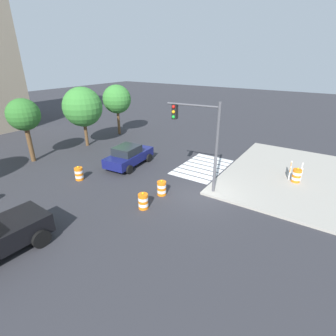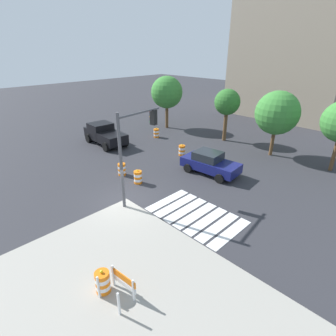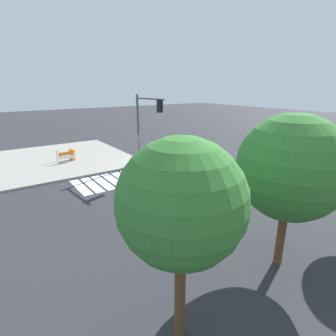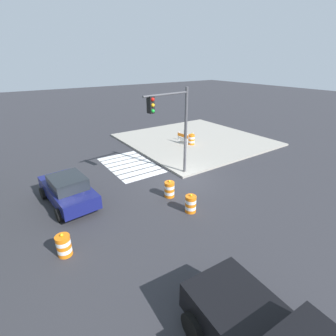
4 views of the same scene
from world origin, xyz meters
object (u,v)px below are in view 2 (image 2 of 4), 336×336
object	(u,v)px
pickup_truck	(104,134)
traffic_barrel_crosswalk_end	(122,169)
traffic_barrel_on_sidewalk	(103,282)
traffic_light_pole	(135,140)
traffic_barrel_median_near	(156,133)
street_tree_streetside_near	(227,103)
sports_car	(210,163)
construction_barricade	(120,284)
traffic_barrel_near_corner	(138,177)
street_tree_streetside_mid	(167,92)
traffic_barrel_median_far	(182,150)
street_tree_streetside_far	(277,113)

from	to	relation	value
pickup_truck	traffic_barrel_crosswalk_end	world-z (taller)	pickup_truck
traffic_barrel_on_sidewalk	traffic_light_pole	distance (m)	7.60
traffic_light_pole	traffic_barrel_median_near	bearing A→B (deg)	132.35
street_tree_streetside_near	traffic_barrel_on_sidewalk	bearing A→B (deg)	-68.54
sports_car	construction_barricade	distance (m)	12.00
traffic_barrel_crosswalk_end	traffic_barrel_median_near	distance (m)	9.28
traffic_barrel_near_corner	traffic_barrel_on_sidewalk	distance (m)	9.13
pickup_truck	traffic_barrel_on_sidewalk	size ratio (longest dim) A/B	5.14
pickup_truck	construction_barricade	distance (m)	18.23
traffic_barrel_near_corner	street_tree_streetside_mid	distance (m)	14.63
street_tree_streetside_near	traffic_light_pole	bearing A→B (deg)	-77.63
pickup_truck	street_tree_streetside_mid	world-z (taller)	street_tree_streetside_mid
traffic_barrel_median_far	street_tree_streetside_far	xyz separation A→B (m)	(5.42, 5.55, 3.24)
traffic_barrel_median_near	street_tree_streetside_near	world-z (taller)	street_tree_streetside_near
traffic_barrel_median_far	traffic_barrel_median_near	bearing A→B (deg)	160.68
traffic_barrel_near_corner	traffic_barrel_median_far	size ratio (longest dim) A/B	1.00
traffic_barrel_near_corner	traffic_barrel_median_near	xyz separation A→B (m)	(-6.72, 7.88, 0.00)
sports_car	street_tree_streetside_far	distance (m)	7.49
traffic_barrel_median_near	street_tree_streetside_near	size ratio (longest dim) A/B	0.20
traffic_barrel_on_sidewalk	street_tree_streetside_mid	xyz separation A→B (m)	(-14.82, 17.98, 3.41)
sports_car	traffic_barrel_on_sidewalk	world-z (taller)	sports_car
sports_car	street_tree_streetside_far	size ratio (longest dim) A/B	0.81
traffic_barrel_median_near	traffic_barrel_on_sidewalk	world-z (taller)	traffic_barrel_on_sidewalk
traffic_barrel_median_near	construction_barricade	xyz separation A→B (m)	(13.56, -14.22, 0.27)
street_tree_streetside_mid	street_tree_streetside_far	size ratio (longest dim) A/B	1.05
street_tree_streetside_far	sports_car	bearing A→B (deg)	-102.95
street_tree_streetside_near	street_tree_streetside_far	bearing A→B (deg)	-5.69
construction_barricade	traffic_barrel_median_near	bearing A→B (deg)	133.62
pickup_truck	street_tree_streetside_near	size ratio (longest dim) A/B	1.04
sports_car	street_tree_streetside_near	world-z (taller)	street_tree_streetside_near
sports_car	traffic_barrel_median_near	distance (m)	9.69
construction_barricade	street_tree_streetside_mid	size ratio (longest dim) A/B	0.23
sports_car	traffic_barrel_median_far	xyz separation A→B (m)	(-3.87, 1.19, -0.36)
traffic_barrel_median_near	street_tree_streetside_far	bearing A→B (deg)	18.94
traffic_barrel_median_near	street_tree_streetside_far	world-z (taller)	street_tree_streetside_far
sports_car	traffic_barrel_median_far	size ratio (longest dim) A/B	4.36
traffic_light_pole	street_tree_streetside_near	bearing A→B (deg)	102.37
sports_car	pickup_truck	size ratio (longest dim) A/B	0.85
traffic_light_pole	street_tree_streetside_far	bearing A→B (deg)	80.32
traffic_barrel_on_sidewalk	street_tree_streetside_far	distance (m)	18.65
traffic_barrel_near_corner	street_tree_streetside_near	xyz separation A→B (m)	(-1.17, 12.08, 3.32)
pickup_truck	traffic_barrel_on_sidewalk	xyz separation A→B (m)	(15.05, -9.66, -0.37)
street_tree_streetside_far	traffic_barrel_median_far	bearing A→B (deg)	-134.33
traffic_light_pole	street_tree_streetside_mid	bearing A→B (deg)	129.23
traffic_barrel_median_far	construction_barricade	xyz separation A→B (m)	(8.24, -12.36, 0.27)
traffic_barrel_crosswalk_end	street_tree_streetside_mid	distance (m)	13.64
traffic_barrel_near_corner	traffic_light_pole	distance (m)	4.16
sports_car	street_tree_streetside_far	xyz separation A→B (m)	(1.55, 6.74, 2.88)
construction_barricade	street_tree_streetside_near	size ratio (longest dim) A/B	0.26
construction_barricade	street_tree_streetside_far	distance (m)	18.37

